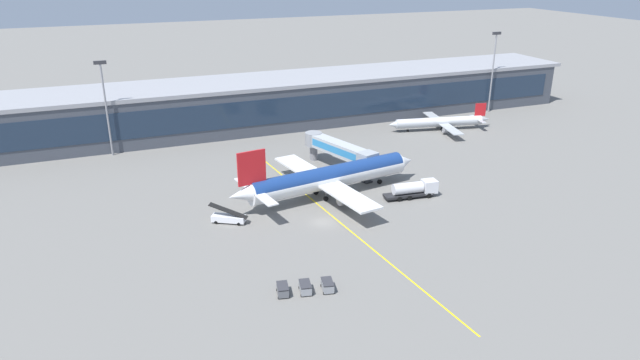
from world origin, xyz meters
The scene contains 13 objects.
ground_plane centered at (0.00, 0.00, 0.00)m, with size 700.00×700.00×0.00m, color slate.
apron_lead_in_line centered at (2.45, 2.00, 0.00)m, with size 0.30×80.00×0.01m, color yellow.
terminal_building centered at (-7.95, 65.07, 6.47)m, with size 222.97×22.31×12.90m.
main_airliner centered at (5.51, 10.71, 3.96)m, with size 41.92×33.17×12.20m.
jet_bridge centered at (13.09, 23.82, 4.95)m, with size 9.36×21.39×6.65m.
fuel_tanker centered at (20.89, 3.79, 1.75)m, with size 11.00×3.60×3.25m.
belt_loader centered at (-15.74, 6.16, 0.99)m, with size 6.58×4.74×3.49m.
baggage_cart_0 centered at (-14.17, -19.47, 0.78)m, with size 2.09×2.91×1.48m.
baggage_cart_1 centered at (-11.04, -20.13, 0.78)m, with size 2.09×2.91×1.48m.
baggage_cart_2 centered at (-7.91, -20.79, 0.78)m, with size 2.09×2.91×1.48m.
commuter_jet_far centered at (51.52, 41.82, 2.28)m, with size 28.76×23.06×6.96m.
apron_light_mast_0 centered at (76.51, 53.11, 13.93)m, with size 2.80×0.50×23.88m.
apron_light_mast_1 centered at (-32.79, 53.11, 13.20)m, with size 2.80×0.50×22.47m.
Camera 1 is at (-34.97, -84.91, 44.34)m, focal length 31.89 mm.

